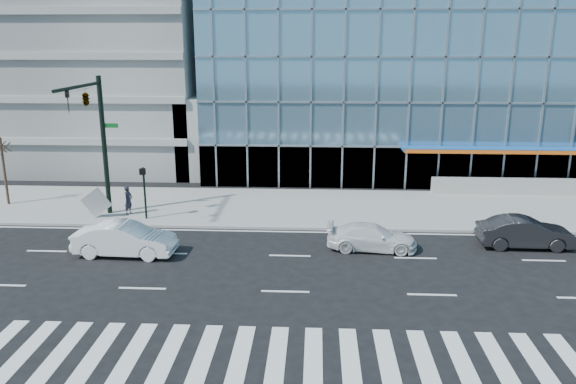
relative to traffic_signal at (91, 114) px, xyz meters
name	(u,v)px	position (x,y,z in m)	size (l,w,h in m)	color
ground	(290,256)	(11.00, -4.57, -6.16)	(160.00, 160.00, 0.00)	black
sidewalk	(296,207)	(11.00, 3.43, -6.09)	(120.00, 8.00, 0.15)	gray
theatre_building	(462,70)	(25.00, 21.43, 1.34)	(42.00, 26.00, 15.00)	#6C9AB4
parking_garage	(82,41)	(-9.00, 21.43, 3.84)	(24.00, 24.00, 20.00)	gray
ramp_block	(224,133)	(5.00, 13.43, -3.16)	(6.00, 8.00, 6.00)	gray
traffic_signal	(91,114)	(0.00, 0.00, 0.00)	(1.14, 5.74, 8.00)	black
ped_signal_post	(144,185)	(2.50, 0.37, -4.02)	(0.30, 0.33, 3.00)	black
street_tree_near	(1,147)	(-7.00, 2.93, -2.39)	(1.10, 1.10, 4.23)	#332319
white_suv	(372,237)	(15.00, -3.48, -5.52)	(1.79, 4.41, 1.28)	white
white_sedan	(125,239)	(3.07, -4.85, -5.36)	(1.69, 4.86, 1.60)	white
dark_sedan	(525,233)	(22.68, -2.77, -5.40)	(1.61, 4.63, 1.53)	black
pedestrian	(128,200)	(1.24, 1.20, -5.17)	(0.62, 0.41, 1.69)	black
tilted_panel	(96,202)	(-0.36, 0.43, -5.11)	(1.30, 0.06, 1.30)	#A3A3A3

